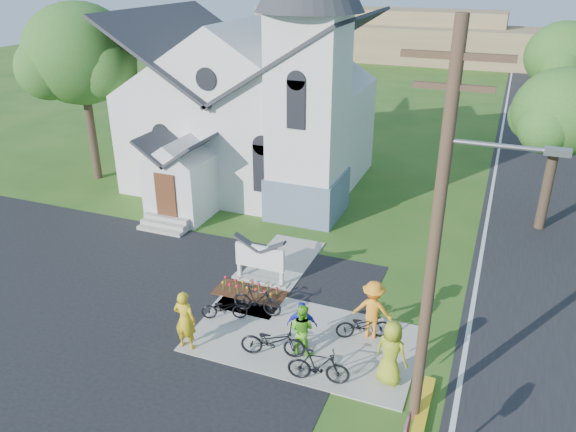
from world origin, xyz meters
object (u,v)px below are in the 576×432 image
at_px(utility_pole, 439,232).
at_px(cyclist_4, 391,353).
at_px(cyclist_2, 302,325).
at_px(cyclist_3, 373,310).
at_px(bike_0, 224,308).
at_px(bike_3, 318,366).
at_px(church_sign, 260,258).
at_px(bike_2, 273,341).
at_px(cyclist_1, 302,329).
at_px(bike_1, 257,300).
at_px(cyclist_0, 185,320).
at_px(bike_4, 363,325).

relative_size(utility_pole, cyclist_4, 5.05).
distance_m(cyclist_2, cyclist_3, 2.29).
distance_m(bike_0, bike_3, 4.26).
height_order(church_sign, cyclist_3, cyclist_3).
bearing_deg(bike_2, church_sign, 15.38).
bearing_deg(cyclist_1, cyclist_2, -65.25).
relative_size(church_sign, cyclist_2, 1.39).
bearing_deg(cyclist_4, cyclist_1, 12.32).
distance_m(cyclist_2, bike_3, 1.66).
height_order(bike_0, bike_3, bike_3).
bearing_deg(bike_1, bike_0, 125.31).
xyz_separation_m(church_sign, cyclist_4, (5.61, -3.67, 0.01)).
distance_m(bike_2, cyclist_4, 3.52).
xyz_separation_m(utility_pole, bike_1, (-5.79, 2.73, -4.83)).
bearing_deg(cyclist_0, bike_3, 179.09).
bearing_deg(bike_4, cyclist_0, 92.48).
relative_size(church_sign, bike_0, 1.44).
bearing_deg(cyclist_0, church_sign, -97.40).
height_order(utility_pole, bike_0, utility_pole).
bearing_deg(bike_1, cyclist_4, -110.44).
height_order(cyclist_0, cyclist_4, cyclist_4).
height_order(bike_0, cyclist_3, cyclist_3).
distance_m(bike_3, cyclist_4, 2.05).
height_order(bike_0, cyclist_4, cyclist_4).
bearing_deg(church_sign, cyclist_3, -20.87).
xyz_separation_m(cyclist_1, bike_1, (-2.09, 1.38, -0.31)).
height_order(bike_2, cyclist_3, cyclist_3).
relative_size(bike_0, bike_3, 0.86).
relative_size(cyclist_0, cyclist_4, 0.99).
xyz_separation_m(bike_1, cyclist_3, (3.86, 0.20, 0.46)).
bearing_deg(bike_3, church_sign, 31.45).
bearing_deg(bike_3, utility_pole, -105.11).
height_order(utility_pole, cyclist_2, utility_pole).
xyz_separation_m(bike_0, cyclist_1, (2.98, -0.73, 0.43)).
distance_m(cyclist_0, bike_0, 1.91).
bearing_deg(utility_pole, cyclist_1, 159.99).
bearing_deg(bike_3, bike_0, 56.34).
bearing_deg(utility_pole, bike_2, 168.58).
relative_size(bike_1, bike_3, 0.97).
bearing_deg(cyclist_1, church_sign, -42.67).
distance_m(bike_2, bike_3, 1.74).
relative_size(cyclist_2, bike_2, 0.81).
height_order(bike_3, cyclist_4, cyclist_4).
xyz_separation_m(cyclist_2, bike_4, (1.63, 1.14, -0.34)).
distance_m(bike_1, bike_2, 2.28).
bearing_deg(bike_3, cyclist_2, 27.73).
bearing_deg(bike_0, utility_pole, -130.19).
distance_m(church_sign, bike_4, 4.85).
bearing_deg(church_sign, bike_4, -23.85).
height_order(cyclist_2, bike_4, cyclist_2).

